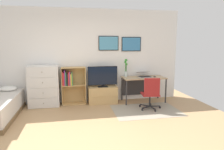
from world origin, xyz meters
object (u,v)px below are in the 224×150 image
dresser (44,86)px  laptop (144,75)px  tv_stand (103,95)px  office_chair (151,93)px  computer_mouse (155,77)px  desk (143,81)px  bamboo_vase (126,68)px  television (103,77)px  bookshelf (71,83)px

dresser → laptop: (2.87, -0.02, 0.24)m
tv_stand → office_chair: size_ratio=0.97×
office_chair → computer_mouse: 0.83m
desk → office_chair: size_ratio=1.44×
dresser → computer_mouse: bearing=-3.0°
bamboo_vase → tv_stand: bearing=-172.8°
dresser → office_chair: (2.77, -0.84, -0.11)m
television → tv_stand: bearing=90.0°
bookshelf → television: bearing=-4.9°
bookshelf → laptop: bookshelf is taller
tv_stand → desk: (1.20, -0.02, 0.36)m
dresser → laptop: bearing=-0.4°
bookshelf → laptop: 2.13m
bookshelf → office_chair: (2.02, -0.91, -0.15)m
bookshelf → desk: bookshelf is taller
office_chair → computer_mouse: bearing=69.0°
dresser → bookshelf: 0.75m
television → desk: size_ratio=0.69×
bookshelf → television: size_ratio=1.24×
office_chair → computer_mouse: (0.38, 0.67, 0.30)m
laptop → bamboo_vase: bamboo_vase is taller
desk → office_chair: bearing=-94.4°
bookshelf → tv_stand: bookshelf is taller
dresser → office_chair: 2.89m
bookshelf → desk: 2.09m
television → computer_mouse: size_ratio=8.22×
television → dresser: bearing=179.7°
tv_stand → computer_mouse: (1.52, -0.18, 0.51)m
computer_mouse → bamboo_vase: 0.88m
bookshelf → office_chair: bearing=-24.1°
tv_stand → laptop: size_ratio=1.92×
computer_mouse → laptop: bearing=152.2°
laptop → tv_stand: bearing=173.0°
computer_mouse → bamboo_vase: (-0.80, 0.27, 0.25)m
office_chair → bamboo_vase: 1.17m
desk → bookshelf: bearing=178.0°
desk → bamboo_vase: (-0.49, 0.11, 0.40)m
laptop → bookshelf: bearing=172.2°
computer_mouse → desk: bearing=153.0°
television → bamboo_vase: size_ratio=1.62×
bamboo_vase → laptop: bearing=-13.2°
dresser → desk: (2.83, -0.00, 0.04)m
television → bookshelf: bearing=175.1°
office_chair → bamboo_vase: bearing=122.5°
tv_stand → computer_mouse: computer_mouse is taller
bookshelf → tv_stand: 0.96m
tv_stand → television: size_ratio=0.97×
office_chair → desk: bearing=93.9°
dresser → computer_mouse: size_ratio=10.88×
television → laptop: 1.24m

